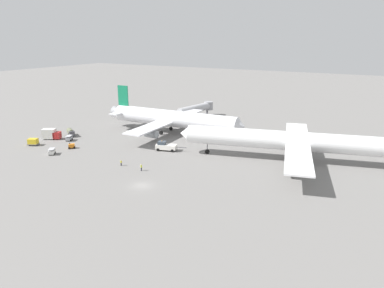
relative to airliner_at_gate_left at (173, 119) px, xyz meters
name	(u,v)px	position (x,y,z in m)	size (l,w,h in m)	color
ground_plane	(142,186)	(18.88, -42.82, -5.24)	(600.00, 600.00, 0.00)	slate
airliner_at_gate_left	(173,119)	(0.00, 0.00, 0.00)	(52.52, 44.29, 15.63)	silver
airliner_being_pushed	(289,141)	(43.17, -8.71, 0.31)	(60.17, 48.46, 17.09)	white
pushback_tug	(166,146)	(8.79, -17.88, -3.94)	(9.37, 4.30, 3.05)	white
gse_container_dolly_flat	(33,142)	(-30.45, -34.09, -4.07)	(3.83, 3.35, 2.15)	slate
gse_baggage_cart_trailing	(52,152)	(-17.83, -37.43, -4.38)	(2.92, 3.12, 1.71)	silver
gse_gpu_cart_small	(72,146)	(-17.38, -30.43, -4.45)	(2.60, 2.63, 1.90)	orange
gse_catering_truck_tall	(51,134)	(-31.25, -26.40, -3.48)	(6.28, 4.88, 3.50)	red
gse_fuel_bowser_stubby	(71,132)	(-28.79, -20.33, -3.91)	(5.16, 4.15, 2.40)	#666B4C
gse_baggage_cart_near_cluster	(69,138)	(-24.70, -24.80, -4.38)	(2.58, 3.14, 1.71)	gray
ground_crew_marshaller_foreground	(141,167)	(12.91, -35.25, -4.32)	(0.37, 0.46, 1.75)	black
ground_crew_ramp_agent_by_cones	(121,163)	(5.91, -34.84, -4.42)	(0.50, 0.36, 1.58)	black
jet_bridge	(198,108)	(-4.60, 26.50, -1.08)	(6.77, 20.81, 5.94)	#B7B7BC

